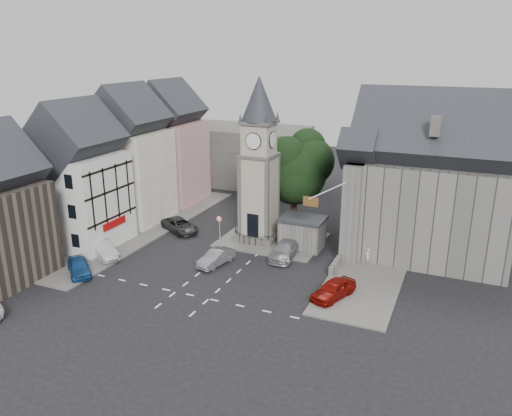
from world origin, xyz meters
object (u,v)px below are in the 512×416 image
at_px(clock_tower, 259,161).
at_px(stone_shelter, 302,232).
at_px(car_east_red, 333,289).
at_px(pedestrian, 368,256).
at_px(car_west_blue, 79,267).

relative_size(clock_tower, stone_shelter, 3.78).
relative_size(stone_shelter, car_east_red, 0.99).
height_order(clock_tower, pedestrian, clock_tower).
relative_size(clock_tower, car_east_red, 3.73).
distance_m(car_west_blue, pedestrian, 25.42).
distance_m(clock_tower, car_east_red, 15.85).
height_order(stone_shelter, car_east_red, stone_shelter).
xyz_separation_m(car_west_blue, car_east_red, (21.25, 4.53, 0.03)).
height_order(clock_tower, stone_shelter, clock_tower).
bearing_deg(car_east_red, car_west_blue, -147.00).
bearing_deg(clock_tower, car_east_red, -42.39).
bearing_deg(pedestrian, car_east_red, 46.51).
bearing_deg(car_west_blue, stone_shelter, -8.02).
distance_m(stone_shelter, car_east_red, 10.58).
distance_m(clock_tower, pedestrian, 13.80).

